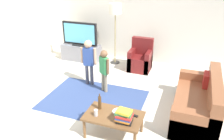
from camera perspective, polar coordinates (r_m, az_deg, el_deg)
ground at (r=5.00m, az=-2.39°, el=-9.52°), size 7.80×7.80×0.00m
wall_back at (r=7.14m, az=6.78°, el=12.81°), size 6.00×0.12×2.70m
area_rug at (r=5.32m, az=-4.41°, el=-7.20°), size 2.20×1.60×0.01m
tv_stand at (r=7.38m, az=-7.53°, el=4.20°), size 1.20×0.44×0.50m
tv at (r=7.17m, az=-7.88°, el=8.66°), size 1.10×0.28×0.71m
couch at (r=4.95m, az=20.65°, el=-7.73°), size 0.80×1.80×0.86m
armchair at (r=6.70m, az=6.98°, el=2.55°), size 0.60×0.60×0.90m
floor_lamp at (r=6.74m, az=0.79°, el=13.95°), size 0.36×0.36×1.78m
child_near_tv at (r=5.70m, az=-5.71°, el=2.81°), size 0.38×0.19×1.15m
child_center at (r=5.37m, az=-1.92°, el=0.67°), size 0.30×0.22×1.03m
coffee_table at (r=4.13m, az=0.41°, el=-11.49°), size 1.00×0.60×0.42m
book_stack at (r=3.90m, az=2.97°, el=-11.21°), size 0.29×0.23×0.22m
bottle at (r=4.20m, az=-3.01°, el=-7.93°), size 0.06×0.06×0.31m
tv_remote at (r=4.10m, az=5.18°, el=-10.91°), size 0.18×0.08×0.02m
soda_can at (r=4.07m, az=-3.95°, el=-10.37°), size 0.07×0.07×0.12m
plate at (r=4.18m, az=1.63°, el=-10.08°), size 0.22×0.22×0.02m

